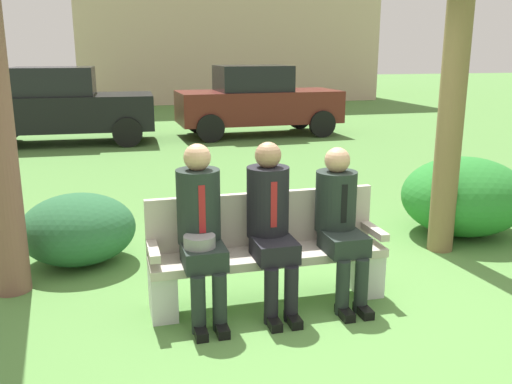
# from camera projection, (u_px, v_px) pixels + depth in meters

# --- Properties ---
(ground_plane) EXTENTS (80.00, 80.00, 0.00)m
(ground_plane) POSITION_uv_depth(u_px,v_px,m) (309.00, 310.00, 4.49)
(ground_plane) COLOR #50823C
(park_bench) EXTENTS (1.94, 0.44, 0.90)m
(park_bench) POSITION_uv_depth(u_px,v_px,m) (267.00, 252.00, 4.58)
(park_bench) COLOR #B7AD9E
(park_bench) RESTS_ON ground
(seated_man_left) EXTENTS (0.34, 0.72, 1.36)m
(seated_man_left) POSITION_uv_depth(u_px,v_px,m) (201.00, 224.00, 4.24)
(seated_man_left) COLOR #1E2823
(seated_man_left) RESTS_ON ground
(seated_man_middle) EXTENTS (0.34, 0.72, 1.35)m
(seated_man_middle) POSITION_uv_depth(u_px,v_px,m) (271.00, 218.00, 4.38)
(seated_man_middle) COLOR black
(seated_man_middle) RESTS_ON ground
(seated_man_right) EXTENTS (0.34, 0.72, 1.28)m
(seated_man_right) POSITION_uv_depth(u_px,v_px,m) (340.00, 217.00, 4.53)
(seated_man_right) COLOR #1E2823
(seated_man_right) RESTS_ON ground
(shrub_near_bench) EXTENTS (1.41, 1.29, 0.88)m
(shrub_near_bench) POSITION_uv_depth(u_px,v_px,m) (464.00, 196.00, 6.26)
(shrub_near_bench) COLOR #277B2C
(shrub_near_bench) RESTS_ON ground
(shrub_mid_lawn) EXTENTS (0.85, 0.78, 0.53)m
(shrub_mid_lawn) POSITION_uv_depth(u_px,v_px,m) (234.00, 226.00, 5.75)
(shrub_mid_lawn) COLOR #345E35
(shrub_mid_lawn) RESTS_ON ground
(shrub_far_lawn) EXTENTS (1.11, 1.01, 0.69)m
(shrub_far_lawn) POSITION_uv_depth(u_px,v_px,m) (78.00, 229.00, 5.41)
(shrub_far_lawn) COLOR #265C35
(shrub_far_lawn) RESTS_ON ground
(parked_car_near) EXTENTS (3.97, 1.85, 1.68)m
(parked_car_near) POSITION_uv_depth(u_px,v_px,m) (61.00, 106.00, 12.21)
(parked_car_near) COLOR black
(parked_car_near) RESTS_ON ground
(parked_car_far) EXTENTS (3.93, 1.77, 1.68)m
(parked_car_far) POSITION_uv_depth(u_px,v_px,m) (257.00, 101.00, 13.46)
(parked_car_far) COLOR #591E19
(parked_car_far) RESTS_ON ground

